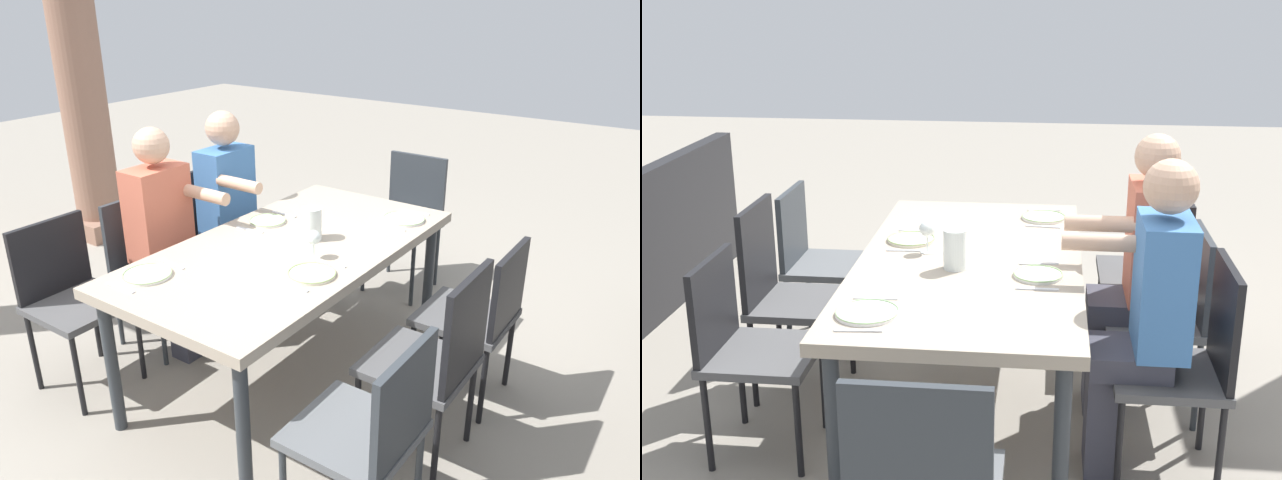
% 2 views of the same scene
% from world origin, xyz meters
% --- Properties ---
extents(ground_plane, '(16.00, 16.00, 0.00)m').
position_xyz_m(ground_plane, '(0.00, 0.00, 0.00)').
color(ground_plane, gray).
extents(dining_table, '(1.85, 0.97, 0.77)m').
position_xyz_m(dining_table, '(0.00, 0.00, 0.71)').
color(dining_table, tan).
rests_on(dining_table, ground).
extents(chair_west_north, '(0.44, 0.44, 0.90)m').
position_xyz_m(chair_west_north, '(-0.70, 0.90, 0.53)').
color(chair_west_north, '#4F4F50').
rests_on(chair_west_north, ground).
extents(chair_west_south, '(0.44, 0.44, 0.88)m').
position_xyz_m(chair_west_south, '(-0.70, -0.90, 0.51)').
color(chair_west_south, '#5B5E61').
rests_on(chair_west_south, ground).
extents(chair_mid_north, '(0.44, 0.44, 0.88)m').
position_xyz_m(chair_mid_north, '(-0.16, 0.90, 0.51)').
color(chair_mid_north, '#5B5E61').
rests_on(chair_mid_north, ground).
extents(chair_mid_south, '(0.44, 0.44, 0.94)m').
position_xyz_m(chair_mid_south, '(-0.16, -0.91, 0.54)').
color(chair_mid_south, '#4F4F50').
rests_on(chair_mid_south, ground).
extents(chair_east_north, '(0.44, 0.44, 0.91)m').
position_xyz_m(chair_east_north, '(0.37, 0.91, 0.52)').
color(chair_east_north, '#4F4F50').
rests_on(chair_east_north, ground).
extents(chair_east_south, '(0.44, 0.44, 0.86)m').
position_xyz_m(chair_east_south, '(0.37, -0.90, 0.50)').
color(chair_east_south, '#4F4F50').
rests_on(chair_east_south, ground).
extents(chair_head_east, '(0.44, 0.44, 0.93)m').
position_xyz_m(chair_head_east, '(1.35, 0.00, 0.54)').
color(chair_head_east, '#5B5E61').
rests_on(chair_head_east, ground).
extents(diner_woman_green, '(0.34, 0.49, 1.32)m').
position_xyz_m(diner_woman_green, '(0.37, 0.72, 0.71)').
color(diner_woman_green, '#3F3F4C').
rests_on(diner_woman_green, ground).
extents(diner_man_white, '(0.35, 0.49, 1.31)m').
position_xyz_m(diner_man_white, '(-0.16, 0.73, 0.70)').
color(diner_man_white, '#3F3F4C').
rests_on(diner_man_white, ground).
extents(stone_column_centre, '(0.48, 0.48, 2.90)m').
position_xyz_m(stone_column_centre, '(0.74, 2.66, 1.43)').
color(stone_column_centre, '#936B56').
rests_on(stone_column_centre, ground).
extents(plate_0, '(0.22, 0.22, 0.02)m').
position_xyz_m(plate_0, '(-0.66, 0.31, 0.78)').
color(plate_0, white).
rests_on(plate_0, dining_table).
extents(fork_0, '(0.02, 0.17, 0.01)m').
position_xyz_m(fork_0, '(-0.81, 0.31, 0.77)').
color(fork_0, silver).
rests_on(fork_0, dining_table).
extents(spoon_0, '(0.03, 0.17, 0.01)m').
position_xyz_m(spoon_0, '(-0.51, 0.31, 0.77)').
color(spoon_0, silver).
rests_on(spoon_0, dining_table).
extents(plate_1, '(0.22, 0.22, 0.02)m').
position_xyz_m(plate_1, '(-0.22, -0.30, 0.78)').
color(plate_1, silver).
rests_on(plate_1, dining_table).
extents(wine_glass_1, '(0.07, 0.07, 0.15)m').
position_xyz_m(wine_glass_1, '(-0.07, -0.20, 0.88)').
color(wine_glass_1, white).
rests_on(wine_glass_1, dining_table).
extents(fork_1, '(0.02, 0.17, 0.01)m').
position_xyz_m(fork_1, '(-0.37, -0.30, 0.77)').
color(fork_1, silver).
rests_on(fork_1, dining_table).
extents(spoon_1, '(0.03, 0.17, 0.01)m').
position_xyz_m(spoon_1, '(-0.07, -0.30, 0.77)').
color(spoon_1, silver).
rests_on(spoon_1, dining_table).
extents(plate_2, '(0.21, 0.21, 0.02)m').
position_xyz_m(plate_2, '(0.19, 0.30, 0.78)').
color(plate_2, white).
rests_on(plate_2, dining_table).
extents(fork_2, '(0.03, 0.17, 0.01)m').
position_xyz_m(fork_2, '(0.04, 0.30, 0.77)').
color(fork_2, silver).
rests_on(fork_2, dining_table).
extents(spoon_2, '(0.02, 0.17, 0.01)m').
position_xyz_m(spoon_2, '(0.34, 0.30, 0.77)').
color(spoon_2, silver).
rests_on(spoon_2, dining_table).
extents(plate_3, '(0.24, 0.24, 0.02)m').
position_xyz_m(plate_3, '(0.66, -0.31, 0.78)').
color(plate_3, white).
rests_on(plate_3, dining_table).
extents(fork_3, '(0.03, 0.17, 0.01)m').
position_xyz_m(fork_3, '(0.51, -0.31, 0.77)').
color(fork_3, silver).
rests_on(fork_3, dining_table).
extents(spoon_3, '(0.03, 0.17, 0.01)m').
position_xyz_m(spoon_3, '(0.81, -0.31, 0.77)').
color(spoon_3, silver).
rests_on(spoon_3, dining_table).
extents(water_pitcher, '(0.10, 0.10, 0.17)m').
position_xyz_m(water_pitcher, '(0.13, -0.05, 0.85)').
color(water_pitcher, white).
rests_on(water_pitcher, dining_table).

